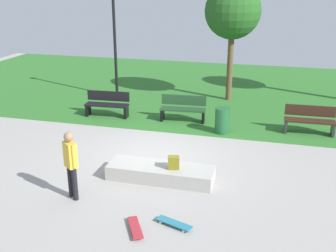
# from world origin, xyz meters

# --- Properties ---
(ground_plane) EXTENTS (28.00, 28.00, 0.00)m
(ground_plane) POSITION_xyz_m (0.00, 0.00, 0.00)
(ground_plane) COLOR #9E9993
(grass_lawn) EXTENTS (26.60, 12.13, 0.01)m
(grass_lawn) POSITION_xyz_m (0.00, 7.93, 0.00)
(grass_lawn) COLOR #2D6B28
(grass_lawn) RESTS_ON ground_plane
(concrete_ledge) EXTENTS (2.68, 0.84, 0.37)m
(concrete_ledge) POSITION_xyz_m (0.53, -1.39, 0.18)
(concrete_ledge) COLOR #A8A59E
(concrete_ledge) RESTS_ON ground_plane
(backpack_on_ledge) EXTENTS (0.32, 0.26, 0.32)m
(backpack_on_ledge) POSITION_xyz_m (0.88, -1.44, 0.53)
(backpack_on_ledge) COLOR olive
(backpack_on_ledge) RESTS_ON concrete_ledge
(skater_performing_trick) EXTENTS (0.38, 0.35, 1.63)m
(skater_performing_trick) POSITION_xyz_m (-1.17, -2.80, 0.95)
(skater_performing_trick) COLOR black
(skater_performing_trick) RESTS_ON ground_plane
(skateboard_by_ledge) EXTENTS (0.82, 0.45, 0.08)m
(skateboard_by_ledge) POSITION_xyz_m (1.36, -3.33, 0.06)
(skateboard_by_ledge) COLOR teal
(skateboard_by_ledge) RESTS_ON ground_plane
(skateboard_spare) EXTENTS (0.56, 0.80, 0.08)m
(skateboard_spare) POSITION_xyz_m (0.64, -3.68, 0.06)
(skateboard_spare) COLOR #A5262D
(skateboard_spare) RESTS_ON ground_plane
(park_bench_far_right) EXTENTS (1.61, 0.52, 0.91)m
(park_bench_far_right) POSITION_xyz_m (4.35, 3.01, 0.48)
(park_bench_far_right) COLOR #331E14
(park_bench_far_right) RESTS_ON ground_plane
(park_bench_by_oak) EXTENTS (1.63, 0.58, 0.91)m
(park_bench_by_oak) POSITION_xyz_m (0.08, 3.17, 0.48)
(park_bench_by_oak) COLOR #1E4223
(park_bench_by_oak) RESTS_ON ground_plane
(park_bench_near_path) EXTENTS (1.63, 0.57, 0.91)m
(park_bench_near_path) POSITION_xyz_m (-2.74, 2.99, 0.48)
(park_bench_near_path) COLOR black
(park_bench_near_path) RESTS_ON ground_plane
(tree_slender_maple) EXTENTS (2.22, 2.22, 4.72)m
(tree_slender_maple) POSITION_xyz_m (1.32, 6.33, 3.58)
(tree_slender_maple) COLOR brown
(tree_slender_maple) RESTS_ON grass_lawn
(lamp_post) EXTENTS (0.28, 0.28, 4.59)m
(lamp_post) POSITION_xyz_m (-3.38, 5.56, 2.76)
(lamp_post) COLOR black
(lamp_post) RESTS_ON ground_plane
(trash_bin) EXTENTS (0.48, 0.48, 0.85)m
(trash_bin) POSITION_xyz_m (1.59, 2.33, 0.43)
(trash_bin) COLOR #1E592D
(trash_bin) RESTS_ON ground_plane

